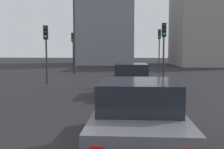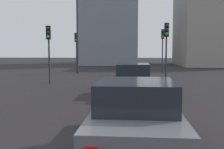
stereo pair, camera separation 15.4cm
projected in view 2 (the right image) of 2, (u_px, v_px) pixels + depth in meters
car_black_left_lead at (133, 79)px, 13.62m from camera, size 4.72×2.05×1.55m
car_grey_left_second at (135, 115)px, 5.98m from camera, size 4.28×2.12×1.54m
traffic_light_near_left at (49, 42)px, 17.57m from camera, size 0.32×0.29×3.85m
traffic_light_near_right at (76, 44)px, 26.57m from camera, size 0.32×0.30×4.00m
traffic_light_far_left at (166, 40)px, 17.46m from camera, size 0.32×0.28×4.02m
traffic_light_far_right at (163, 42)px, 25.37m from camera, size 0.32×0.29×4.25m
street_lamp_kerbside at (77, 28)px, 25.50m from camera, size 0.56×0.36×7.42m
building_facade_left at (214, 26)px, 40.40m from camera, size 12.80×10.52×12.10m
building_facade_center at (111, 15)px, 44.31m from camera, size 12.00×8.83×16.38m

